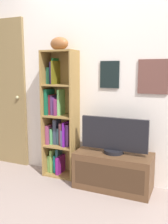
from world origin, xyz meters
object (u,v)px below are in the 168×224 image
Objects in this scene: football at (59,44)px; door at (2,94)px; television at (114,136)px; tv_stand at (113,171)px; bookshelf at (59,120)px.

door is (-1.00, 0.10, -0.63)m from football.
door reaches higher than television.
tv_stand is at bearing -90.00° from television.
tv_stand is at bearing -6.12° from football.
tv_stand is at bearing -8.05° from bookshelf.
football is at bearing -5.93° from door.
football is (0.03, -0.03, 0.92)m from bookshelf.
tv_stand is at bearing -6.01° from door.
football is at bearing -41.78° from bookshelf.
bookshelf is 0.78× the size of door.
door reaches higher than football.
bookshelf is 6.14× the size of football.
bookshelf is 0.91m from tv_stand.
television is at bearing -5.97° from door.
bookshelf reaches higher than tv_stand.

